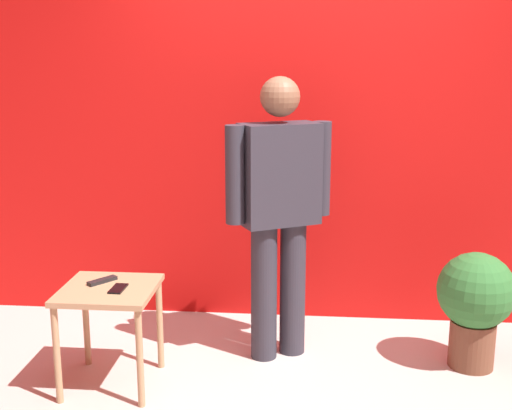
{
  "coord_description": "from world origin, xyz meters",
  "views": [
    {
      "loc": [
        0.03,
        -3.04,
        1.77
      ],
      "look_at": [
        -0.29,
        0.55,
        0.94
      ],
      "focal_mm": 45.44,
      "sensor_mm": 36.0,
      "label": 1
    }
  ],
  "objects_px": {
    "tv_remote": "(102,281)",
    "standing_person": "(279,205)",
    "potted_plant": "(475,300)",
    "side_table": "(109,303)",
    "cell_phone": "(118,289)"
  },
  "relations": [
    {
      "from": "standing_person",
      "to": "side_table",
      "type": "xyz_separation_m",
      "value": [
        -0.89,
        -0.45,
        -0.46
      ]
    },
    {
      "from": "tv_remote",
      "to": "potted_plant",
      "type": "xyz_separation_m",
      "value": [
        2.08,
        0.32,
        -0.17
      ]
    },
    {
      "from": "cell_phone",
      "to": "standing_person",
      "type": "bearing_deg",
      "value": 31.82
    },
    {
      "from": "standing_person",
      "to": "tv_remote",
      "type": "height_order",
      "value": "standing_person"
    },
    {
      "from": "tv_remote",
      "to": "potted_plant",
      "type": "bearing_deg",
      "value": 47.22
    },
    {
      "from": "standing_person",
      "to": "side_table",
      "type": "distance_m",
      "value": 1.1
    },
    {
      "from": "standing_person",
      "to": "potted_plant",
      "type": "xyz_separation_m",
      "value": [
        1.13,
        -0.06,
        -0.52
      ]
    },
    {
      "from": "side_table",
      "to": "potted_plant",
      "type": "xyz_separation_m",
      "value": [
        2.02,
        0.39,
        -0.07
      ]
    },
    {
      "from": "cell_phone",
      "to": "potted_plant",
      "type": "bearing_deg",
      "value": 13.69
    },
    {
      "from": "side_table",
      "to": "tv_remote",
      "type": "distance_m",
      "value": 0.14
    },
    {
      "from": "standing_person",
      "to": "side_table",
      "type": "height_order",
      "value": "standing_person"
    },
    {
      "from": "standing_person",
      "to": "potted_plant",
      "type": "bearing_deg",
      "value": -3.0
    },
    {
      "from": "tv_remote",
      "to": "standing_person",
      "type": "bearing_deg",
      "value": 60.44
    },
    {
      "from": "standing_person",
      "to": "tv_remote",
      "type": "xyz_separation_m",
      "value": [
        -0.94,
        -0.38,
        -0.36
      ]
    },
    {
      "from": "side_table",
      "to": "potted_plant",
      "type": "relative_size",
      "value": 0.82
    }
  ]
}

